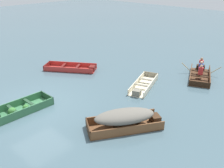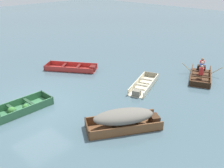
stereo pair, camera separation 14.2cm
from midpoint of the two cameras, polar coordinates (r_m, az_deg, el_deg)
name	(u,v)px [view 1 (the left image)]	position (r m, az deg, el deg)	size (l,w,h in m)	color
ground_plane	(37,105)	(12.93, -17.02, -4.61)	(80.00, 80.00, 0.00)	#47606B
dinghy_green_foreground	(18,110)	(12.47, -20.94, -5.52)	(1.14, 2.88, 0.42)	#387047
skiff_cream_near_moored	(143,85)	(14.28, 6.89, -0.31)	(1.87, 3.14, 0.35)	beige
skiff_red_mid_moored	(73,68)	(17.01, -9.25, 3.59)	(3.46, 2.83, 0.35)	#AD2D28
skiff_wooden_brown_far_moored	(125,118)	(10.42, 2.67, -7.77)	(2.61, 3.22, 0.83)	brown
rowboat_dark_varnish_with_crew	(200,73)	(16.62, 19.27, 2.35)	(2.52, 3.33, 0.91)	#4C2D19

